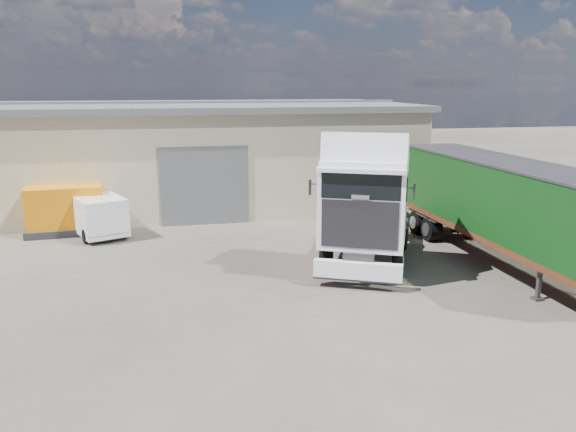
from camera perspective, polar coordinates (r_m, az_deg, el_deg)
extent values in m
plane|color=#2A2722|center=(17.02, 0.78, -8.57)|extent=(120.00, 120.00, 0.00)
cube|color=#C0B393|center=(31.74, -16.44, 5.81)|extent=(30.00, 12.00, 5.00)
cube|color=#515356|center=(31.53, -16.76, 10.59)|extent=(30.60, 12.60, 0.30)
cube|color=#515356|center=(25.83, -8.44, 3.03)|extent=(4.00, 0.08, 3.60)
cube|color=#515356|center=(31.52, -16.79, 10.95)|extent=(30.60, 0.40, 0.15)
cube|color=#974726|center=(26.62, 22.64, 1.24)|extent=(0.35, 26.00, 2.50)
cylinder|color=black|center=(18.82, 7.44, -4.65)|extent=(2.92, 2.19, 1.16)
cylinder|color=black|center=(22.47, 8.46, -1.71)|extent=(2.97, 2.21, 1.16)
cylinder|color=black|center=(23.94, 8.78, -0.79)|extent=(2.97, 2.21, 1.16)
cube|color=#2D2D30|center=(21.21, 8.21, -1.47)|extent=(3.95, 6.93, 0.33)
cube|color=white|center=(17.83, 7.09, -5.58)|extent=(2.63, 1.43, 0.60)
cube|color=white|center=(18.70, 7.73, 1.27)|extent=(3.53, 3.43, 2.67)
cube|color=black|center=(17.57, 7.28, -0.87)|extent=(2.20, 1.08, 1.53)
cube|color=black|center=(17.34, 7.41, 3.00)|extent=(2.24, 1.09, 0.82)
cube|color=white|center=(18.64, 7.96, 6.57)|extent=(3.35, 3.06, 1.34)
cube|color=#0B4F36|center=(19.36, 3.80, 0.86)|extent=(0.36, 0.75, 1.20)
cube|color=#0B4F36|center=(19.11, 11.92, 0.44)|extent=(0.36, 0.75, 1.20)
cylinder|color=#2D2D30|center=(22.53, 8.56, -0.01)|extent=(1.60, 1.60, 0.13)
cube|color=#2D2D30|center=(18.47, 24.14, -6.30)|extent=(0.28, 0.28, 1.03)
cylinder|color=black|center=(24.83, 15.69, -0.82)|extent=(2.40, 1.02, 0.99)
cube|color=#2D2D30|center=(21.61, 20.46, -2.31)|extent=(0.91, 11.22, 0.33)
cube|color=#562B13|center=(21.53, 20.53, -1.52)|extent=(2.49, 11.24, 0.22)
cube|color=black|center=(21.25, 20.81, 1.94)|extent=(2.49, 11.24, 2.43)
cube|color=#2D2D30|center=(21.06, 21.09, 5.23)|extent=(2.55, 11.30, 0.07)
cylinder|color=black|center=(24.41, -18.07, -1.70)|extent=(1.84, 1.23, 0.60)
cylinder|color=black|center=(27.15, -19.86, -0.36)|extent=(1.84, 1.23, 0.60)
cube|color=white|center=(25.63, -19.12, 0.43)|extent=(3.21, 4.53, 1.55)
cube|color=white|center=(24.01, -17.99, -0.43)|extent=(1.87, 1.40, 1.00)
cube|color=black|center=(24.08, -18.20, 0.81)|extent=(1.50, 0.68, 0.55)
cube|color=#2D2D30|center=(26.35, -21.42, -1.21)|extent=(3.48, 2.33, 0.31)
cube|color=orange|center=(26.15, -21.58, 0.67)|extent=(3.26, 2.11, 2.08)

